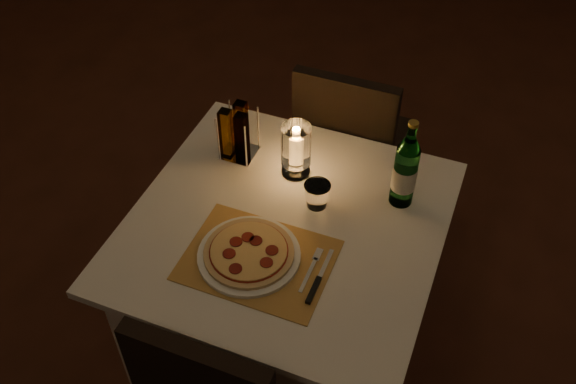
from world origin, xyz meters
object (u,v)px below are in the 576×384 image
at_px(water_bottle, 405,171).
at_px(hurricane_candle, 296,147).
at_px(pizza, 249,252).
at_px(tumbler, 317,195).
at_px(plate, 249,255).
at_px(chair_far, 349,136).
at_px(main_table, 286,289).

height_order(water_bottle, hurricane_candle, water_bottle).
bearing_deg(pizza, tumbler, 68.23).
distance_m(plate, water_bottle, 0.57).
height_order(chair_far, water_bottle, water_bottle).
bearing_deg(pizza, chair_far, 86.80).
bearing_deg(hurricane_candle, water_bottle, -0.13).
xyz_separation_m(pizza, water_bottle, (0.37, 0.41, 0.11)).
bearing_deg(hurricane_candle, tumbler, -45.18).
distance_m(main_table, water_bottle, 0.64).
relative_size(pizza, tumbler, 3.12).
bearing_deg(tumbler, main_table, -120.79).
relative_size(water_bottle, hurricane_candle, 1.66).
bearing_deg(hurricane_candle, main_table, -76.63).
distance_m(main_table, pizza, 0.44).
bearing_deg(plate, hurricane_candle, 90.81).
xyz_separation_m(plate, pizza, (0.00, -0.00, 0.02)).
bearing_deg(plate, water_bottle, 48.08).
bearing_deg(tumbler, hurricane_candle, 134.82).
bearing_deg(chair_far, plate, -93.20).
xyz_separation_m(plate, water_bottle, (0.37, 0.41, 0.12)).
bearing_deg(chair_far, tumbler, -83.69).
distance_m(main_table, plate, 0.42).
height_order(main_table, plate, plate).
xyz_separation_m(main_table, hurricane_candle, (-0.06, 0.24, 0.48)).
bearing_deg(main_table, water_bottle, 36.04).
relative_size(pizza, water_bottle, 0.84).
bearing_deg(plate, pizza, -54.24).
relative_size(chair_far, tumbler, 10.03).
height_order(chair_far, hurricane_candle, hurricane_candle).
relative_size(main_table, water_bottle, 2.98).
xyz_separation_m(pizza, tumbler, (0.12, 0.29, 0.02)).
height_order(tumbler, water_bottle, water_bottle).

